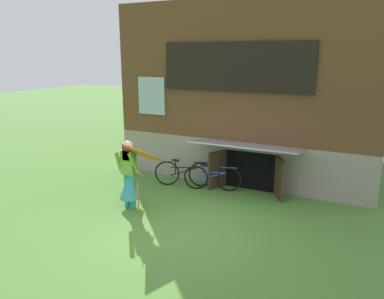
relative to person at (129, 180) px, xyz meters
The scene contains 6 objects.
ground_plane 1.89m from the person, 15.57° to the right, with size 60.00×60.00×0.00m, color #4C7F33.
log_house 5.51m from the person, 71.06° to the left, with size 7.39×5.90×5.05m.
person is the anchor object (origin of this frame).
kite 0.89m from the person, 68.78° to the right, with size 1.20×1.29×1.57m.
bicycle_blue 2.39m from the person, 56.31° to the left, with size 1.53×0.48×0.72m.
bicycle_black 2.01m from the person, 76.56° to the left, with size 1.59×0.61×0.76m.
Camera 1 is at (3.48, -6.43, 3.59)m, focal length 34.93 mm.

